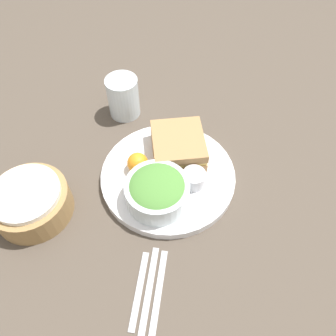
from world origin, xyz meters
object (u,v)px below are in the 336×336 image
at_px(spoon, 139,290).
at_px(dressing_cup, 194,179).
at_px(salad_bowl, 157,190).
at_px(plate, 168,176).
at_px(knife, 149,291).
at_px(sandwich, 178,145).
at_px(fork, 158,292).
at_px(bread_basket, 31,202).
at_px(drink_glass, 123,97).

bearing_deg(spoon, dressing_cup, 161.93).
bearing_deg(salad_bowl, plate, -20.30).
bearing_deg(knife, sandwich, 177.35).
height_order(dressing_cup, fork, dressing_cup).
relative_size(plate, spoon, 2.09).
bearing_deg(salad_bowl, bread_basket, 91.24).
xyz_separation_m(plate, bread_basket, (-0.07, 0.29, 0.03)).
height_order(salad_bowl, drink_glass, drink_glass).
relative_size(salad_bowl, drink_glass, 1.25).
xyz_separation_m(drink_glass, knife, (-0.47, -0.06, -0.05)).
xyz_separation_m(salad_bowl, fork, (-0.19, 0.00, -0.05)).
xyz_separation_m(salad_bowl, dressing_cup, (0.04, -0.08, -0.02)).
relative_size(drink_glass, knife, 0.63).
bearing_deg(dressing_cup, fork, 160.04).
bearing_deg(spoon, sandwich, 174.12).
xyz_separation_m(plate, drink_glass, (0.22, 0.11, 0.04)).
distance_m(salad_bowl, knife, 0.19).
bearing_deg(dressing_cup, bread_basket, 97.18).
height_order(salad_bowl, spoon, salad_bowl).
height_order(sandwich, bread_basket, same).
xyz_separation_m(sandwich, drink_glass, (0.16, 0.13, 0.01)).
relative_size(bread_basket, fork, 1.02).
relative_size(drink_glass, spoon, 0.74).
bearing_deg(spoon, bread_basket, -118.04).
distance_m(drink_glass, knife, 0.48).
distance_m(sandwich, bread_basket, 0.34).
bearing_deg(sandwich, knife, 167.26).
relative_size(sandwich, fork, 0.83).
xyz_separation_m(sandwich, salad_bowl, (-0.13, 0.05, 0.01)).
relative_size(plate, sandwich, 2.27).
relative_size(salad_bowl, spoon, 0.92).
distance_m(dressing_cup, fork, 0.24).
relative_size(plate, fork, 1.88).
bearing_deg(plate, salad_bowl, 159.70).
relative_size(plate, bread_basket, 1.85).
height_order(sandwich, knife, sandwich).
bearing_deg(salad_bowl, dressing_cup, -64.82).
bearing_deg(salad_bowl, spoon, 168.24).
bearing_deg(plate, dressing_cup, -117.87).
bearing_deg(bread_basket, sandwich, -67.24).
relative_size(drink_glass, bread_basket, 0.65).
distance_m(bread_basket, fork, 0.32).
bearing_deg(bread_basket, drink_glass, -31.46).
bearing_deg(sandwich, bread_basket, 112.76).
relative_size(sandwich, dressing_cup, 2.65).
relative_size(drink_glass, fork, 0.66).
bearing_deg(plate, sandwich, -23.34).
distance_m(sandwich, dressing_cup, 0.09).
bearing_deg(dressing_cup, sandwich, 18.52).
relative_size(salad_bowl, bread_basket, 0.82).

